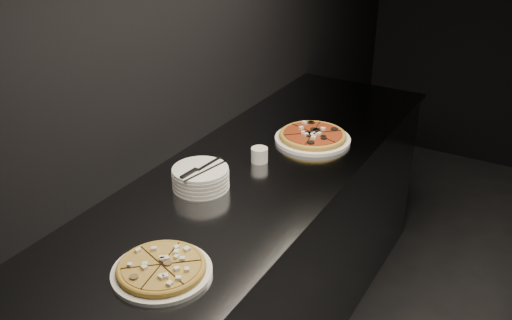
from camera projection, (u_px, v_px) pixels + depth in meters
The scene contains 7 objects.
wall_left at pixel (180, 42), 2.32m from camera, with size 0.02×5.00×2.80m, color black.
counter at pixel (258, 257), 2.58m from camera, with size 0.74×2.44×0.92m.
pizza_mushroom at pixel (162, 269), 1.73m from camera, with size 0.35×0.35×0.04m.
pizza_tomato at pixel (313, 136), 2.60m from camera, with size 0.39×0.39×0.04m.
plate_stack at pixel (201, 178), 2.21m from camera, with size 0.22×0.22×0.08m.
cutlery at pixel (199, 170), 2.17m from camera, with size 0.10×0.23×0.01m.
ramekin at pixel (259, 154), 2.40m from camera, with size 0.07×0.07×0.06m.
Camera 1 is at (-1.08, -1.83, 2.02)m, focal length 40.00 mm.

